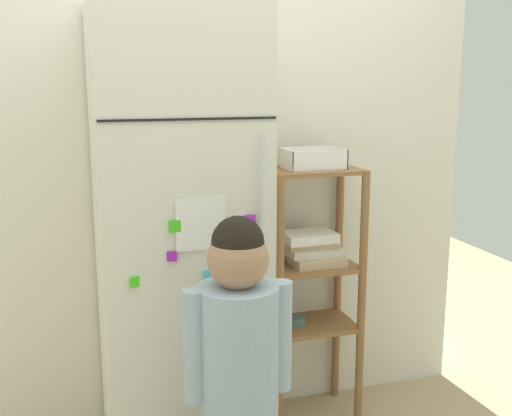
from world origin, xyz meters
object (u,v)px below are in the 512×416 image
child_standing (238,349)px  fruit_bin (315,161)px  pantry_shelf_unit (311,268)px  refrigerator (179,242)px

child_standing → fruit_bin: fruit_bin is taller
child_standing → fruit_bin: 0.99m
pantry_shelf_unit → fruit_bin: size_ratio=4.62×
refrigerator → pantry_shelf_unit: bearing=13.1°
refrigerator → child_standing: bearing=-79.5°
refrigerator → pantry_shelf_unit: (0.61, 0.14, -0.20)m
pantry_shelf_unit → fruit_bin: (0.01, -0.01, 0.48)m
child_standing → pantry_shelf_unit: (0.52, 0.67, 0.03)m
refrigerator → child_standing: (0.10, -0.53, -0.23)m
pantry_shelf_unit → fruit_bin: fruit_bin is taller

